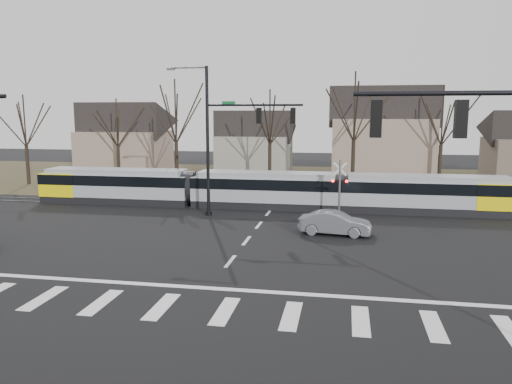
# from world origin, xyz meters

# --- Properties ---
(ground) EXTENTS (140.00, 140.00, 0.00)m
(ground) POSITION_xyz_m (0.00, 0.00, 0.00)
(ground) COLOR black
(grass_verge) EXTENTS (140.00, 28.00, 0.01)m
(grass_verge) POSITION_xyz_m (0.00, 32.00, 0.01)
(grass_verge) COLOR #38331E
(grass_verge) RESTS_ON ground
(crosswalk) EXTENTS (27.00, 2.60, 0.01)m
(crosswalk) POSITION_xyz_m (0.00, -4.00, 0.01)
(crosswalk) COLOR silver
(crosswalk) RESTS_ON ground
(stop_line) EXTENTS (28.00, 0.35, 0.01)m
(stop_line) POSITION_xyz_m (0.00, -1.80, 0.01)
(stop_line) COLOR silver
(stop_line) RESTS_ON ground
(lane_dashes) EXTENTS (0.18, 30.00, 0.01)m
(lane_dashes) POSITION_xyz_m (0.00, 16.00, 0.01)
(lane_dashes) COLOR silver
(lane_dashes) RESTS_ON ground
(rail_pair) EXTENTS (90.00, 1.52, 0.06)m
(rail_pair) POSITION_xyz_m (0.00, 15.80, 0.03)
(rail_pair) COLOR #59595E
(rail_pair) RESTS_ON ground
(tram) EXTENTS (35.69, 2.65, 2.71)m
(tram) POSITION_xyz_m (-0.63, 16.00, 1.47)
(tram) COLOR gray
(tram) RESTS_ON ground
(sedan) EXTENTS (2.38, 4.51, 1.38)m
(sedan) POSITION_xyz_m (4.82, 8.35, 0.69)
(sedan) COLOR slate
(sedan) RESTS_ON ground
(signal_pole_far) EXTENTS (9.28, 0.44, 10.20)m
(signal_pole_far) POSITION_xyz_m (-2.41, 12.50, 5.70)
(signal_pole_far) COLOR black
(signal_pole_far) RESTS_ON ground
(rail_crossing_signal) EXTENTS (1.08, 0.36, 4.00)m
(rail_crossing_signal) POSITION_xyz_m (5.00, 12.79, 1.89)
(rail_crossing_signal) COLOR #59595B
(rail_crossing_signal) RESTS_ON ground
(tree_row) EXTENTS (59.20, 7.20, 10.00)m
(tree_row) POSITION_xyz_m (2.00, 26.00, 5.00)
(tree_row) COLOR black
(tree_row) RESTS_ON ground
(house_a) EXTENTS (9.72, 8.64, 8.60)m
(house_a) POSITION_xyz_m (-20.00, 34.00, 4.46)
(house_a) COLOR gray
(house_a) RESTS_ON ground
(house_b) EXTENTS (8.64, 7.56, 7.65)m
(house_b) POSITION_xyz_m (-5.00, 36.00, 3.97)
(house_b) COLOR gray
(house_b) RESTS_ON ground
(house_c) EXTENTS (10.80, 8.64, 10.10)m
(house_c) POSITION_xyz_m (9.00, 33.00, 5.23)
(house_c) COLOR gray
(house_c) RESTS_ON ground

